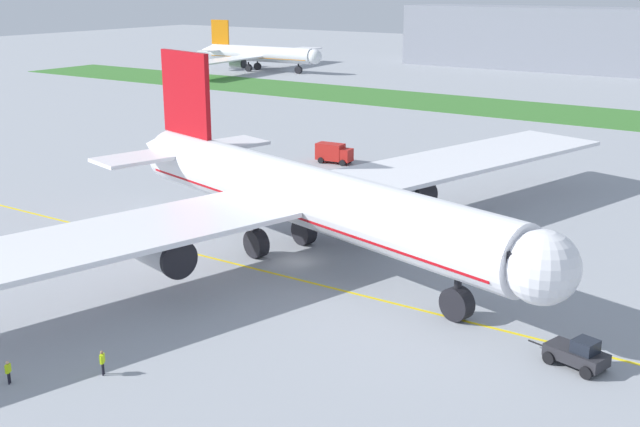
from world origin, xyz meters
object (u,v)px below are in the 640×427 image
at_px(traffic_cone_near_nose, 21,250).
at_px(parked_airliner_far_left, 259,54).
at_px(pushback_tug, 578,354).
at_px(ground_crew_wingwalker_port, 8,370).
at_px(ground_crew_marshaller_front, 102,360).
at_px(airliner_foreground, 300,195).
at_px(traffic_cone_starboard_wing, 2,274).
at_px(service_truck_baggage_loader, 334,153).

xyz_separation_m(traffic_cone_near_nose, parked_airliner_far_left, (-81.76, 140.43, 4.56)).
distance_m(pushback_tug, ground_crew_wingwalker_port, 38.28).
bearing_deg(ground_crew_marshaller_front, traffic_cone_near_nose, 154.32).
bearing_deg(pushback_tug, airliner_foreground, 165.16).
height_order(airliner_foreground, ground_crew_marshaller_front, airliner_foreground).
distance_m(traffic_cone_starboard_wing, parked_airliner_far_left, 169.27).
bearing_deg(traffic_cone_near_nose, traffic_cone_starboard_wing, -49.37).
xyz_separation_m(traffic_cone_near_nose, service_truck_baggage_loader, (3.46, 50.52, 1.26)).
distance_m(traffic_cone_near_nose, parked_airliner_far_left, 162.57).
bearing_deg(parked_airliner_far_left, traffic_cone_starboard_wing, -59.37).
bearing_deg(airliner_foreground, traffic_cone_starboard_wing, -134.71).
bearing_deg(ground_crew_marshaller_front, service_truck_baggage_loader, 109.90).
height_order(airliner_foreground, ground_crew_wingwalker_port, airliner_foreground).
bearing_deg(ground_crew_marshaller_front, airliner_foreground, 96.01).
height_order(ground_crew_wingwalker_port, ground_crew_marshaller_front, ground_crew_marshaller_front).
xyz_separation_m(airliner_foreground, service_truck_baggage_loader, (-20.06, 36.41, -4.67)).
bearing_deg(ground_crew_wingwalker_port, airliner_foreground, 87.54).
bearing_deg(traffic_cone_starboard_wing, ground_crew_marshaller_front, -18.88).
bearing_deg(traffic_cone_starboard_wing, traffic_cone_near_nose, 130.63).
distance_m(ground_crew_marshaller_front, parked_airliner_far_left, 187.45).
height_order(traffic_cone_near_nose, parked_airliner_far_left, parked_airliner_far_left).
height_order(airliner_foreground, traffic_cone_starboard_wing, airliner_foreground).
distance_m(pushback_tug, traffic_cone_starboard_wing, 49.39).
xyz_separation_m(pushback_tug, service_truck_baggage_loader, (-48.98, 44.08, 0.54)).
bearing_deg(airliner_foreground, pushback_tug, -14.84).
xyz_separation_m(airliner_foreground, traffic_cone_near_nose, (-23.52, -14.11, -5.92)).
distance_m(pushback_tug, service_truck_baggage_loader, 65.90).
bearing_deg(pushback_tug, traffic_cone_near_nose, -173.00).
relative_size(airliner_foreground, traffic_cone_starboard_wing, 159.12).
relative_size(airliner_foreground, parked_airliner_far_left, 1.40).
relative_size(airliner_foreground, service_truck_baggage_loader, 16.84).
bearing_deg(service_truck_baggage_loader, parked_airliner_far_left, 133.47).
relative_size(traffic_cone_near_nose, service_truck_baggage_loader, 0.11).
bearing_deg(airliner_foreground, traffic_cone_near_nose, -149.05).
height_order(airliner_foreground, service_truck_baggage_loader, airliner_foreground).
bearing_deg(service_truck_baggage_loader, airliner_foreground, -61.15).
relative_size(ground_crew_marshaller_front, parked_airliner_far_left, 0.03).
height_order(airliner_foreground, parked_airliner_far_left, airliner_foreground).
bearing_deg(traffic_cone_near_nose, pushback_tug, 7.00).
bearing_deg(traffic_cone_starboard_wing, service_truck_baggage_loader, 91.01).
bearing_deg(parked_airliner_far_left, airliner_foreground, -50.19).
bearing_deg(traffic_cone_starboard_wing, parked_airliner_far_left, 120.63).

